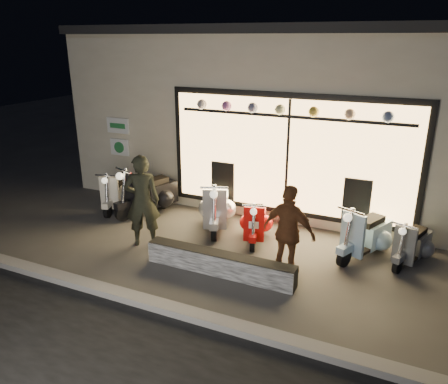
{
  "coord_description": "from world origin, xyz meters",
  "views": [
    {
      "loc": [
        3.28,
        -6.78,
        3.93
      ],
      "look_at": [
        -0.08,
        0.6,
        1.05
      ],
      "focal_mm": 35.0,
      "sensor_mm": 36.0,
      "label": 1
    }
  ],
  "objects_px": {
    "graffiti_barrier": "(220,263)",
    "scooter_silver": "(217,206)",
    "woman": "(289,232)",
    "man": "(142,201)",
    "scooter_red": "(256,221)"
  },
  "relations": [
    {
      "from": "scooter_red",
      "to": "woman",
      "type": "xyz_separation_m",
      "value": [
        1.04,
        -1.21,
        0.46
      ]
    },
    {
      "from": "scooter_silver",
      "to": "scooter_red",
      "type": "xyz_separation_m",
      "value": [
        1.0,
        -0.23,
        -0.08
      ]
    },
    {
      "from": "scooter_silver",
      "to": "graffiti_barrier",
      "type": "bearing_deg",
      "value": -84.71
    },
    {
      "from": "scooter_red",
      "to": "woman",
      "type": "distance_m",
      "value": 1.66
    },
    {
      "from": "graffiti_barrier",
      "to": "scooter_silver",
      "type": "height_order",
      "value": "scooter_silver"
    },
    {
      "from": "scooter_silver",
      "to": "scooter_red",
      "type": "bearing_deg",
      "value": -34.21
    },
    {
      "from": "scooter_silver",
      "to": "man",
      "type": "height_order",
      "value": "man"
    },
    {
      "from": "graffiti_barrier",
      "to": "scooter_silver",
      "type": "relative_size",
      "value": 1.81
    },
    {
      "from": "graffiti_barrier",
      "to": "scooter_silver",
      "type": "xyz_separation_m",
      "value": [
        -0.95,
        1.89,
        0.24
      ]
    },
    {
      "from": "man",
      "to": "scooter_silver",
      "type": "bearing_deg",
      "value": -153.02
    },
    {
      "from": "man",
      "to": "woman",
      "type": "relative_size",
      "value": 1.13
    },
    {
      "from": "scooter_silver",
      "to": "woman",
      "type": "bearing_deg",
      "value": -56.6
    },
    {
      "from": "scooter_red",
      "to": "man",
      "type": "height_order",
      "value": "man"
    },
    {
      "from": "scooter_red",
      "to": "woman",
      "type": "relative_size",
      "value": 0.77
    },
    {
      "from": "graffiti_barrier",
      "to": "man",
      "type": "xyz_separation_m",
      "value": [
        -1.86,
        0.44,
        0.73
      ]
    }
  ]
}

